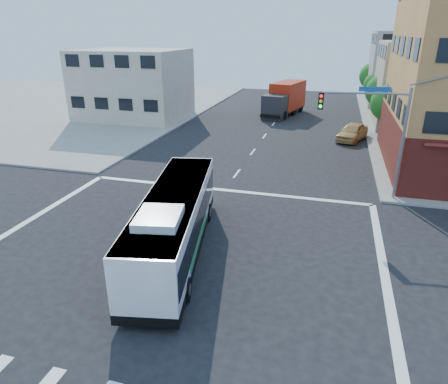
# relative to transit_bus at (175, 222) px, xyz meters

# --- Properties ---
(ground) EXTENTS (120.00, 120.00, 0.00)m
(ground) POSITION_rel_transit_bus_xyz_m (0.12, -0.99, -1.66)
(ground) COLOR black
(ground) RESTS_ON ground
(sidewalk_nw) EXTENTS (50.00, 50.00, 0.15)m
(sidewalk_nw) POSITION_rel_transit_bus_xyz_m (-34.88, 34.01, -1.58)
(sidewalk_nw) COLOR gray
(sidewalk_nw) RESTS_ON ground
(building_east_near) EXTENTS (12.06, 10.06, 9.00)m
(building_east_near) POSITION_rel_transit_bus_xyz_m (17.10, 32.99, 2.85)
(building_east_near) COLOR tan
(building_east_near) RESTS_ON ground
(building_east_far) EXTENTS (12.06, 10.06, 10.00)m
(building_east_far) POSITION_rel_transit_bus_xyz_m (17.10, 46.99, 3.35)
(building_east_far) COLOR #9E9F9A
(building_east_far) RESTS_ON ground
(building_west) EXTENTS (12.06, 10.06, 8.00)m
(building_west) POSITION_rel_transit_bus_xyz_m (-16.90, 28.99, 2.35)
(building_west) COLOR beige
(building_west) RESTS_ON ground
(signal_mast_ne) EXTENTS (7.91, 1.13, 8.07)m
(signal_mast_ne) POSITION_rel_transit_bus_xyz_m (9.20, 9.63, 3.32)
(signal_mast_ne) COLOR gray
(signal_mast_ne) RESTS_ON ground
(street_tree_a) EXTENTS (3.60, 3.60, 5.53)m
(street_tree_a) POSITION_rel_transit_bus_xyz_m (12.02, 26.93, 1.93)
(street_tree_a) COLOR #382114
(street_tree_a) RESTS_ON ground
(street_tree_b) EXTENTS (3.80, 3.80, 5.79)m
(street_tree_b) POSITION_rel_transit_bus_xyz_m (12.02, 34.93, 2.10)
(street_tree_b) COLOR #382114
(street_tree_b) RESTS_ON ground
(street_tree_c) EXTENTS (3.40, 3.40, 5.29)m
(street_tree_c) POSITION_rel_transit_bus_xyz_m (12.02, 42.93, 1.80)
(street_tree_c) COLOR #382114
(street_tree_c) RESTS_ON ground
(street_tree_d) EXTENTS (4.00, 4.00, 6.03)m
(street_tree_d) POSITION_rel_transit_bus_xyz_m (12.02, 50.93, 2.22)
(street_tree_d) COLOR #382114
(street_tree_d) RESTS_ON ground
(transit_bus) EXTENTS (4.54, 11.69, 3.39)m
(transit_bus) POSITION_rel_transit_bus_xyz_m (0.00, 0.00, 0.00)
(transit_bus) COLOR black
(transit_bus) RESTS_ON ground
(box_truck) EXTENTS (4.62, 9.27, 4.01)m
(box_truck) POSITION_rel_transit_bus_xyz_m (0.57, 35.60, 0.29)
(box_truck) COLOR #242428
(box_truck) RESTS_ON ground
(parked_car) EXTENTS (3.52, 5.29, 1.67)m
(parked_car) POSITION_rel_transit_bus_xyz_m (8.69, 24.60, -0.82)
(parked_car) COLOR tan
(parked_car) RESTS_ON ground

